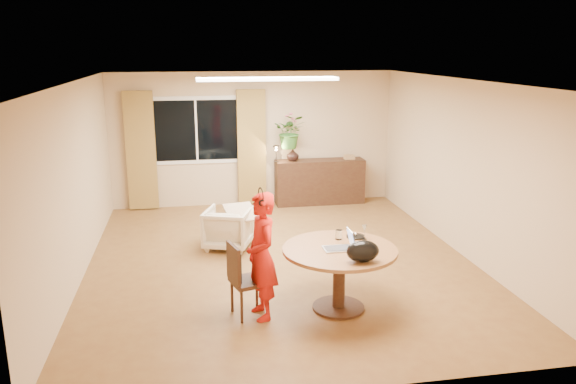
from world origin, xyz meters
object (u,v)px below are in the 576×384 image
object	(u,v)px
sideboard	(320,182)
dining_chair	(249,279)
child	(262,256)
armchair	(228,228)
dining_table	(339,261)

from	to	relation	value
sideboard	dining_chair	bearing A→B (deg)	-112.58
dining_chair	sideboard	world-z (taller)	dining_chair
dining_chair	child	distance (m)	0.33
armchair	child	bearing A→B (deg)	114.84
dining_chair	sideboard	xyz separation A→B (m)	(1.91, 4.60, -0.00)
sideboard	armchair	bearing A→B (deg)	-131.23
child	sideboard	xyz separation A→B (m)	(1.77, 4.67, -0.30)
armchair	sideboard	xyz separation A→B (m)	(1.99, 2.27, 0.13)
child	armchair	xyz separation A→B (m)	(-0.22, 2.39, -0.43)
dining_chair	child	world-z (taller)	child
dining_table	dining_chair	distance (m)	1.08
dining_table	sideboard	size ratio (longest dim) A/B	0.76
dining_chair	armchair	bearing A→B (deg)	76.29
dining_chair	child	size ratio (longest dim) A/B	0.60
dining_table	sideboard	bearing A→B (deg)	79.63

